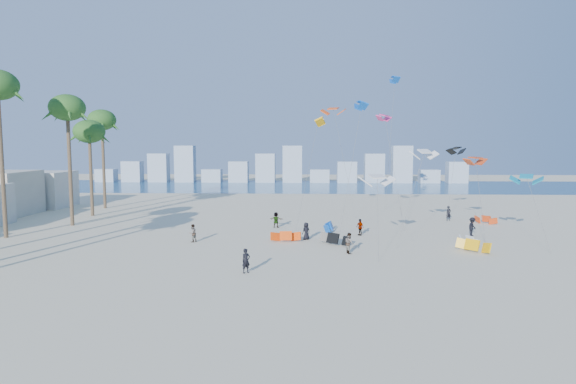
{
  "coord_description": "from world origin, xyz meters",
  "views": [
    {
      "loc": [
        4.77,
        -28.42,
        9.03
      ],
      "look_at": [
        3.0,
        16.0,
        4.5
      ],
      "focal_mm": 30.13,
      "sensor_mm": 36.0,
      "label": 1
    }
  ],
  "objects": [
    {
      "name": "palm_row",
      "position": [
        -22.03,
        16.16,
        11.51
      ],
      "size": [
        7.05,
        44.8,
        15.82
      ],
      "color": "brown",
      "rests_on": "ground"
    },
    {
      "name": "kitesurfers_far",
      "position": [
        8.86,
        19.39,
        0.85
      ],
      "size": [
        27.79,
        14.14,
        1.83
      ],
      "color": "black",
      "rests_on": "ground"
    },
    {
      "name": "grounded_kites",
      "position": [
        12.42,
        16.07,
        0.46
      ],
      "size": [
        24.97,
        17.52,
        0.99
      ],
      "color": "#F0480C",
      "rests_on": "ground"
    },
    {
      "name": "flying_kites",
      "position": [
        14.16,
        24.75,
        10.84
      ],
      "size": [
        21.89,
        33.49,
        18.6
      ],
      "color": "silver",
      "rests_on": "ground"
    },
    {
      "name": "kitesurfer_near",
      "position": [
        0.54,
        4.33,
        0.86
      ],
      "size": [
        0.75,
        0.71,
        1.72
      ],
      "primitive_type": "imported",
      "rotation": [
        0.0,
        0.0,
        0.65
      ],
      "color": "black",
      "rests_on": "ground"
    },
    {
      "name": "ground",
      "position": [
        0.0,
        0.0,
        0.0
      ],
      "size": [
        220.0,
        220.0,
        0.0
      ],
      "primitive_type": "plane",
      "color": "beige",
      "rests_on": "ground"
    },
    {
      "name": "kitesurfer_mid",
      "position": [
        8.24,
        10.65,
        0.85
      ],
      "size": [
        0.85,
        0.98,
        1.7
      ],
      "primitive_type": "imported",
      "rotation": [
        0.0,
        0.0,
        1.85
      ],
      "color": "gray",
      "rests_on": "ground"
    },
    {
      "name": "distant_skyline",
      "position": [
        -1.19,
        82.0,
        3.09
      ],
      "size": [
        85.0,
        3.0,
        8.4
      ],
      "color": "#9EADBF",
      "rests_on": "ground"
    },
    {
      "name": "ocean",
      "position": [
        0.0,
        72.0,
        0.01
      ],
      "size": [
        220.0,
        220.0,
        0.0
      ],
      "primitive_type": "plane",
      "color": "navy",
      "rests_on": "ground"
    }
  ]
}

